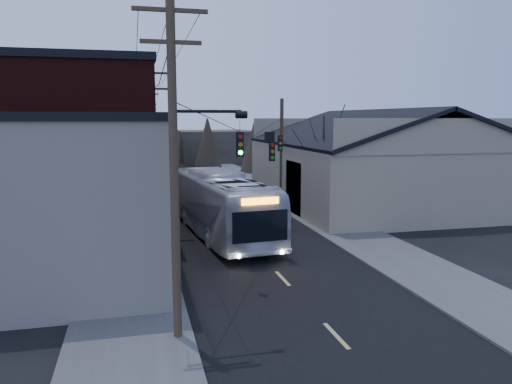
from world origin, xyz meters
The scene contains 14 objects.
ground centered at (0.00, 0.00, 0.00)m, with size 160.00×160.00×0.00m, color black.
road_surface centered at (0.00, 30.00, 0.01)m, with size 9.00×110.00×0.02m, color black.
sidewalk_left centered at (-6.50, 30.00, 0.06)m, with size 4.00×110.00×0.12m, color #474744.
sidewalk_right centered at (6.50, 30.00, 0.06)m, with size 4.00×110.00×0.12m, color #474744.
building_clapboard centered at (-9.00, 9.00, 3.50)m, with size 8.00×8.00×7.00m, color slate.
building_brick centered at (-10.00, 20.00, 5.00)m, with size 10.00×12.00×10.00m, color black.
building_left_far centered at (-9.50, 36.00, 3.50)m, with size 9.00×14.00×7.00m, color #2F2A25.
warehouse centered at (13.00, 25.00, 2.70)m, with size 16.16×20.60×7.73m.
building_far_left centered at (-6.00, 65.00, 3.00)m, with size 10.00×12.00×6.00m, color #2F2A25.
building_far_right centered at (7.00, 70.00, 2.50)m, with size 12.00×14.00×5.00m, color #2F2A25.
bare_tree centered at (6.50, 20.00, 3.60)m, with size 0.40×0.40×7.20m, color black.
utility_lines centered at (-3.11, 24.14, 4.95)m, with size 11.24×45.28×10.50m.
bus centered at (-1.18, 16.71, 1.90)m, with size 3.19×13.62×3.79m, color silver.
parked_car centered at (-3.00, 28.70, 0.64)m, with size 1.36×3.90×1.28m, color #9A9BA1.
Camera 1 is at (-6.16, -12.23, 6.99)m, focal length 35.00 mm.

